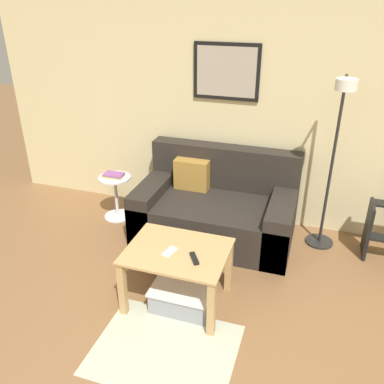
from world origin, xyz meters
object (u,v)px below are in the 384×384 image
(coffee_table, at_px, (177,261))
(cell_phone, at_px, (170,252))
(storage_bin, at_px, (183,295))
(remote_control, at_px, (195,258))
(floor_lamp, at_px, (335,151))
(couch, at_px, (216,209))
(side_table, at_px, (116,193))
(book_stack, at_px, (113,175))

(coffee_table, xyz_separation_m, cell_phone, (-0.05, -0.04, 0.11))
(storage_bin, height_order, remote_control, remote_control)
(coffee_table, distance_m, floor_lamp, 1.69)
(cell_phone, bearing_deg, couch, 98.94)
(floor_lamp, bearing_deg, storage_bin, -130.96)
(couch, xyz_separation_m, cell_phone, (-0.07, -1.15, 0.21))
(storage_bin, xyz_separation_m, remote_control, (0.11, -0.04, 0.41))
(cell_phone, bearing_deg, coffee_table, 54.64)
(couch, height_order, cell_phone, couch)
(coffee_table, distance_m, side_table, 1.57)
(couch, bearing_deg, book_stack, -179.79)
(book_stack, bearing_deg, coffee_table, -44.04)
(coffee_table, distance_m, cell_phone, 0.13)
(coffee_table, bearing_deg, storage_bin, -34.80)
(storage_bin, xyz_separation_m, floor_lamp, (1.02, 1.18, 0.94))
(book_stack, relative_size, cell_phone, 1.77)
(couch, relative_size, floor_lamp, 0.93)
(coffee_table, height_order, cell_phone, cell_phone)
(storage_bin, bearing_deg, coffee_table, 145.20)
(side_table, relative_size, cell_phone, 3.53)
(couch, relative_size, coffee_table, 1.98)
(couch, distance_m, remote_control, 1.21)
(couch, xyz_separation_m, storage_bin, (0.04, -1.14, -0.19))
(couch, distance_m, storage_bin, 1.16)
(coffee_table, relative_size, cell_phone, 5.66)
(side_table, distance_m, book_stack, 0.22)
(side_table, bearing_deg, book_stack, 151.41)
(couch, xyz_separation_m, side_table, (-1.14, -0.01, 0.01))
(couch, distance_m, side_table, 1.14)
(coffee_table, bearing_deg, book_stack, 135.96)
(couch, distance_m, book_stack, 1.18)
(storage_bin, bearing_deg, cell_phone, -177.93)
(couch, height_order, remote_control, couch)
(side_table, distance_m, remote_control, 1.75)
(coffee_table, bearing_deg, side_table, 135.80)
(storage_bin, bearing_deg, side_table, 136.18)
(couch, height_order, floor_lamp, floor_lamp)
(coffee_table, relative_size, remote_control, 5.28)
(side_table, height_order, book_stack, book_stack)
(storage_bin, distance_m, book_stack, 1.70)
(floor_lamp, distance_m, book_stack, 2.28)
(coffee_table, height_order, floor_lamp, floor_lamp)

